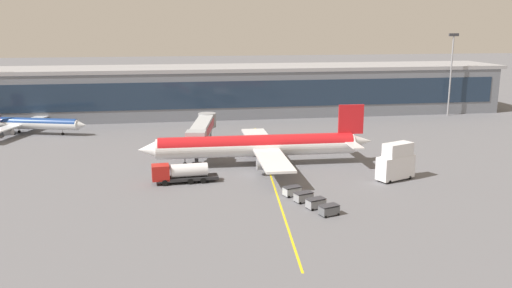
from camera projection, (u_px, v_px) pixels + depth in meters
The scene contains 13 objects.
ground_plane at pixel (257, 175), 92.68m from camera, with size 700.00×700.00×0.00m, color slate.
apron_lead_in_line at pixel (269, 171), 94.98m from camera, with size 0.30×80.00×0.01m, color yellow.
terminal_building at pixel (184, 91), 151.01m from camera, with size 185.55×20.98×13.83m.
main_airliner at pixel (258, 146), 98.12m from camera, with size 43.50×34.54×10.99m.
jet_bridge at pixel (203, 129), 108.46m from camera, with size 7.41×23.23×6.44m.
fuel_tanker at pixel (180, 173), 87.56m from camera, with size 10.94×3.24×3.25m.
catering_lift at pixel (396, 162), 89.06m from camera, with size 7.24×4.96×6.30m.
baggage_cart_0 at pixel (329, 210), 72.90m from camera, with size 3.00×2.32×1.48m.
baggage_cart_1 at pixel (316, 203), 75.66m from camera, with size 3.00×2.32×1.48m.
baggage_cart_2 at pixel (304, 197), 78.42m from camera, with size 3.00×2.32×1.48m.
baggage_cart_3 at pixel (292, 191), 81.17m from camera, with size 3.00×2.32×1.48m.
commuter_jet_far at pixel (21, 123), 126.05m from camera, with size 31.72×25.71×7.60m.
apron_light_mast_1 at pixel (451, 68), 149.57m from camera, with size 2.80×0.50×23.04m.
Camera 1 is at (-14.40, -88.05, 25.67)m, focal length 37.42 mm.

